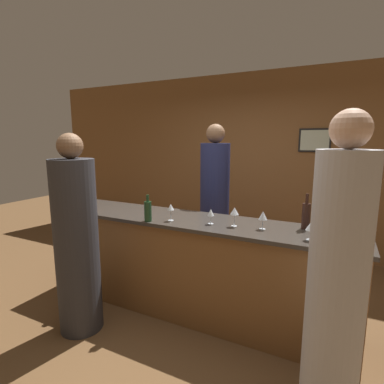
{
  "coord_description": "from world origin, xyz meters",
  "views": [
    {
      "loc": [
        1.3,
        -2.56,
        1.76
      ],
      "look_at": [
        -0.03,
        0.1,
        1.24
      ],
      "focal_mm": 28.0,
      "sensor_mm": 36.0,
      "label": 1
    }
  ],
  "objects": [
    {
      "name": "ground_plane",
      "position": [
        0.0,
        0.0,
        0.0
      ],
      "size": [
        14.0,
        14.0,
        0.0
      ],
      "primitive_type": "plane",
      "color": "brown"
    },
    {
      "name": "back_wall",
      "position": [
        0.0,
        2.22,
        1.4
      ],
      "size": [
        8.0,
        0.08,
        2.8
      ],
      "color": "brown",
      "rests_on": "ground_plane"
    },
    {
      "name": "bar_counter",
      "position": [
        0.0,
        0.0,
        0.5
      ],
      "size": [
        3.15,
        0.64,
        0.99
      ],
      "color": "brown",
      "rests_on": "ground_plane"
    },
    {
      "name": "bartender",
      "position": [
        -0.08,
        0.83,
        0.91
      ],
      "size": [
        0.36,
        0.36,
        1.94
      ],
      "rotation": [
        0.0,
        0.0,
        3.14
      ],
      "color": "#1E234C",
      "rests_on": "ground_plane"
    },
    {
      "name": "guest_0",
      "position": [
        1.33,
        -0.72,
        0.9
      ],
      "size": [
        0.33,
        0.33,
        1.93
      ],
      "color": "#B2B2B7",
      "rests_on": "ground_plane"
    },
    {
      "name": "guest_1",
      "position": [
        -0.79,
        -0.72,
        0.84
      ],
      "size": [
        0.39,
        0.39,
        1.82
      ],
      "color": "#2D2D33",
      "rests_on": "ground_plane"
    },
    {
      "name": "wine_bottle_0",
      "position": [
        -0.32,
        -0.26,
        1.09
      ],
      "size": [
        0.07,
        0.07,
        0.26
      ],
      "color": "#19381E",
      "rests_on": "bar_counter"
    },
    {
      "name": "wine_bottle_1",
      "position": [
        1.05,
        0.15,
        1.11
      ],
      "size": [
        0.07,
        0.07,
        0.31
      ],
      "color": "black",
      "rests_on": "bar_counter"
    },
    {
      "name": "wine_glass_0",
      "position": [
        -1.0,
        -0.27,
        1.11
      ],
      "size": [
        0.06,
        0.06,
        0.16
      ],
      "color": "silver",
      "rests_on": "bar_counter"
    },
    {
      "name": "wine_glass_1",
      "position": [
        0.72,
        -0.04,
        1.11
      ],
      "size": [
        0.07,
        0.07,
        0.16
      ],
      "color": "silver",
      "rests_on": "bar_counter"
    },
    {
      "name": "wine_glass_2",
      "position": [
        0.47,
        -0.06,
        1.12
      ],
      "size": [
        0.08,
        0.08,
        0.18
      ],
      "color": "silver",
      "rests_on": "bar_counter"
    },
    {
      "name": "wine_glass_3",
      "position": [
        1.12,
        -0.16,
        1.1
      ],
      "size": [
        0.07,
        0.07,
        0.14
      ],
      "color": "silver",
      "rests_on": "bar_counter"
    },
    {
      "name": "wine_glass_4",
      "position": [
        0.25,
        -0.09,
        1.09
      ],
      "size": [
        0.06,
        0.06,
        0.14
      ],
      "color": "silver",
      "rests_on": "bar_counter"
    },
    {
      "name": "wine_glass_5",
      "position": [
        1.28,
        -0.13,
        1.1
      ],
      "size": [
        0.06,
        0.06,
        0.16
      ],
      "color": "silver",
      "rests_on": "bar_counter"
    },
    {
      "name": "wine_glass_6",
      "position": [
        -0.14,
        -0.15,
        1.12
      ],
      "size": [
        0.06,
        0.06,
        0.17
      ],
      "color": "silver",
      "rests_on": "bar_counter"
    }
  ]
}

